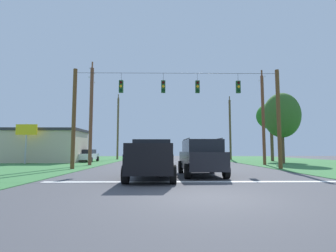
{
  "coord_description": "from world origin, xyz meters",
  "views": [
    {
      "loc": [
        -1.25,
        -8.04,
        1.41
      ],
      "look_at": [
        -0.98,
        10.0,
        3.08
      ],
      "focal_mm": 28.15,
      "sensor_mm": 36.0,
      "label": 1
    }
  ],
  "objects": [
    {
      "name": "utility_pole_far_left",
      "position": [
        -8.43,
        32.7,
        5.06
      ],
      "size": [
        0.3,
        1.66,
        10.2
      ],
      "color": "brown",
      "rests_on": "ground"
    },
    {
      "name": "suv_black",
      "position": [
        0.82,
        6.76,
        1.06
      ],
      "size": [
        2.37,
        4.87,
        2.05
      ],
      "color": "black",
      "rests_on": "ground"
    },
    {
      "name": "tree_roadside_right",
      "position": [
        12.76,
        25.93,
        5.87
      ],
      "size": [
        3.73,
        3.73,
        7.65
      ],
      "color": "brown",
      "rests_on": "ground"
    },
    {
      "name": "roadside_store",
      "position": [
        -15.68,
        23.24,
        1.97
      ],
      "size": [
        9.69,
        6.4,
        4.19
      ],
      "color": "beige",
      "rests_on": "ground"
    },
    {
      "name": "lane_dash_1",
      "position": [
        0.0,
        17.07,
        0.0
      ],
      "size": [
        2.5,
        0.15,
        0.01
      ],
      "primitive_type": "cube",
      "rotation": [
        0.0,
        0.0,
        1.57
      ],
      "color": "white",
      "rests_on": "ground"
    },
    {
      "name": "utility_pole_mid_right",
      "position": [
        8.45,
        17.36,
        4.54
      ],
      "size": [
        0.29,
        1.66,
        9.37
      ],
      "color": "brown",
      "rests_on": "ground"
    },
    {
      "name": "distant_car_oncoming",
      "position": [
        5.25,
        28.98,
        0.79
      ],
      "size": [
        4.42,
        2.28,
        1.52
      ],
      "color": "black",
      "rests_on": "ground"
    },
    {
      "name": "lane_dash_0",
      "position": [
        0.0,
        9.97,
        0.0
      ],
      "size": [
        2.5,
        0.15,
        0.01
      ],
      "primitive_type": "cube",
      "rotation": [
        0.0,
        0.0,
        1.57
      ],
      "color": "white",
      "rests_on": "ground"
    },
    {
      "name": "utility_pole_far_right",
      "position": [
        8.94,
        32.24,
        4.75
      ],
      "size": [
        0.31,
        1.69,
        9.83
      ],
      "color": "brown",
      "rests_on": "ground"
    },
    {
      "name": "pickup_truck",
      "position": [
        -1.86,
        5.12,
        0.97
      ],
      "size": [
        2.3,
        5.41,
        1.95
      ],
      "color": "black",
      "rests_on": "ground"
    },
    {
      "name": "distant_car_crossing_white",
      "position": [
        -10.63,
        24.34,
        0.79
      ],
      "size": [
        2.07,
        4.33,
        1.52
      ],
      "color": "silver",
      "rests_on": "ground"
    },
    {
      "name": "tree_roadside_far_right",
      "position": [
        11.46,
        19.94,
        5.18
      ],
      "size": [
        3.85,
        3.85,
        7.61
      ],
      "color": "brown",
      "rests_on": "ground"
    },
    {
      "name": "lane_dash_2",
      "position": [
        0.0,
        24.64,
        0.0
      ],
      "size": [
        2.5,
        0.15,
        0.01
      ],
      "primitive_type": "cube",
      "rotation": [
        0.0,
        0.0,
        1.57
      ],
      "color": "white",
      "rests_on": "ground"
    },
    {
      "name": "utility_pole_mid_left",
      "position": [
        -8.26,
        17.05,
        4.94
      ],
      "size": [
        0.33,
        2.0,
        10.02
      ],
      "color": "brown",
      "rests_on": "ground"
    },
    {
      "name": "overhead_signal_span",
      "position": [
        -0.22,
        11.92,
        4.32
      ],
      "size": [
        15.99,
        0.31,
        7.69
      ],
      "color": "brown",
      "rests_on": "ground"
    },
    {
      "name": "stop_bar_stripe",
      "position": [
        0.0,
        3.97,
        0.0
      ],
      "size": [
        13.38,
        0.45,
        0.01
      ],
      "primitive_type": "cube",
      "color": "white",
      "rests_on": "ground"
    },
    {
      "name": "ground_plane",
      "position": [
        0.0,
        0.0,
        0.0
      ],
      "size": [
        120.0,
        120.0,
        0.0
      ],
      "primitive_type": "plane",
      "color": "#47474C"
    },
    {
      "name": "shoulder_grass_left",
      "position": [
        -15.04,
        15.0,
        0.01
      ],
      "size": [
        16.0,
        80.0,
        0.03
      ],
      "primitive_type": "cube",
      "color": "#3A763C",
      "rests_on": "ground"
    }
  ]
}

